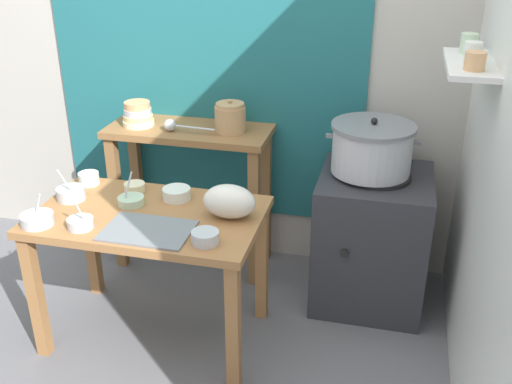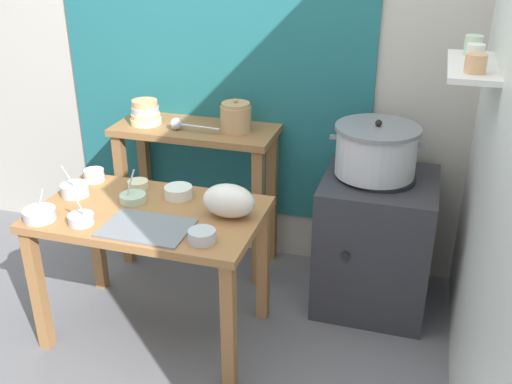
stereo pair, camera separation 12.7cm
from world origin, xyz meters
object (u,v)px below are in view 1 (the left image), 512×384
at_px(prep_table, 150,233).
at_px(ladle, 172,125).
at_px(steamer_pot, 372,148).
at_px(prep_bowl_0, 80,223).
at_px(back_shelf_table, 190,163).
at_px(serving_tray, 148,230).
at_px(clay_pot, 230,118).
at_px(prep_bowl_7, 177,193).
at_px(bowl_stack_enamel, 138,115).
at_px(prep_bowl_3, 131,200).
at_px(plastic_bag, 229,201).
at_px(prep_bowl_5, 205,237).
at_px(prep_bowl_6, 89,178).
at_px(prep_bowl_2, 37,219).
at_px(prep_bowl_4, 71,193).
at_px(stove_block, 371,238).
at_px(prep_bowl_1, 135,187).

xyz_separation_m(prep_table, ladle, (-0.12, 0.67, 0.33)).
bearing_deg(steamer_pot, prep_bowl_0, -146.11).
bearing_deg(back_shelf_table, serving_tray, -82.44).
distance_m(back_shelf_table, clay_pot, 0.40).
bearing_deg(back_shelf_table, prep_bowl_7, -77.12).
bearing_deg(serving_tray, bowl_stack_enamel, 115.48).
height_order(ladle, prep_bowl_3, ladle).
bearing_deg(plastic_bag, prep_bowl_0, -157.12).
xyz_separation_m(prep_table, prep_bowl_5, (0.36, -0.20, 0.14)).
relative_size(steamer_pot, prep_bowl_6, 4.51).
bearing_deg(clay_pot, prep_bowl_0, -115.12).
height_order(steamer_pot, prep_bowl_2, steamer_pot).
bearing_deg(prep_bowl_3, prep_bowl_4, -177.39).
distance_m(stove_block, prep_bowl_1, 1.33).
distance_m(prep_bowl_1, prep_bowl_2, 0.53).
bearing_deg(stove_block, prep_bowl_6, -166.13).
height_order(clay_pot, ladle, clay_pot).
distance_m(serving_tray, prep_bowl_3, 0.30).
bearing_deg(prep_bowl_0, clay_pot, 64.88).
distance_m(plastic_bag, prep_bowl_3, 0.52).
height_order(ladle, plastic_bag, ladle).
height_order(stove_block, prep_bowl_5, stove_block).
xyz_separation_m(prep_table, prep_bowl_2, (-0.45, -0.23, 0.14)).
height_order(plastic_bag, prep_bowl_3, plastic_bag).
relative_size(clay_pot, prep_bowl_1, 1.78).
xyz_separation_m(ladle, prep_bowl_1, (-0.05, -0.45, -0.19)).
bearing_deg(steamer_pot, prep_bowl_4, -158.26).
relative_size(stove_block, prep_bowl_6, 7.19).
relative_size(plastic_bag, prep_bowl_0, 1.59).
distance_m(stove_block, prep_bowl_2, 1.76).
bearing_deg(prep_bowl_2, prep_bowl_6, 88.66).
bearing_deg(prep_bowl_4, steamer_pot, 21.74).
bearing_deg(serving_tray, prep_bowl_6, 141.19).
bearing_deg(back_shelf_table, prep_bowl_4, -119.52).
xyz_separation_m(bowl_stack_enamel, plastic_bag, (0.74, -0.66, -0.16)).
bearing_deg(clay_pot, prep_bowl_2, -124.07).
height_order(stove_block, ladle, ladle).
bearing_deg(prep_bowl_1, prep_bowl_4, -148.20).
bearing_deg(bowl_stack_enamel, prep_bowl_2, -96.13).
distance_m(prep_table, prep_bowl_2, 0.53).
distance_m(serving_tray, prep_bowl_7, 0.35).
bearing_deg(back_shelf_table, prep_bowl_1, -102.89).
height_order(steamer_pot, prep_bowl_6, steamer_pot).
bearing_deg(prep_bowl_7, prep_bowl_2, -142.21).
bearing_deg(prep_bowl_2, stove_block, 29.22).
height_order(plastic_bag, prep_bowl_1, plastic_bag).
xyz_separation_m(prep_bowl_0, prep_bowl_4, (-0.20, 0.26, 0.01)).
bearing_deg(serving_tray, prep_bowl_1, 121.57).
bearing_deg(prep_bowl_3, prep_bowl_2, -138.26).
bearing_deg(prep_bowl_5, back_shelf_table, 113.28).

